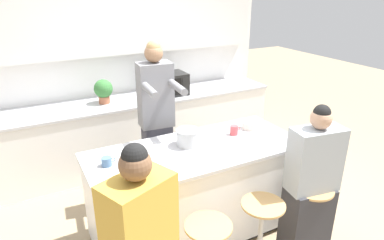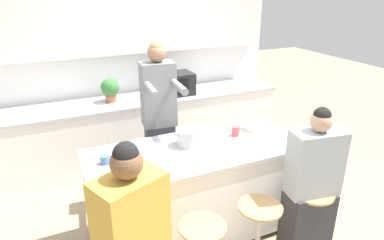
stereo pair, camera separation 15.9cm
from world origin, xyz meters
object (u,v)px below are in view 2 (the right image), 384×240
coffee_cup_far (105,159)px  kitchen_island (196,192)px  coffee_cup_near (236,131)px  potted_plant (110,89)px  fruit_bowl (143,151)px  person_seated_near (310,193)px  bar_stool_center_right (258,237)px  bar_stool_rightmost (308,221)px  person_cooking (160,126)px  cooking_pot (188,137)px  microwave (175,84)px

coffee_cup_far → kitchen_island: bearing=-5.0°
coffee_cup_near → potted_plant: bearing=118.8°
fruit_bowl → coffee_cup_far: (-0.33, -0.03, 0.01)m
fruit_bowl → person_seated_near: bearing=-31.8°
fruit_bowl → coffee_cup_near: size_ratio=1.95×
person_seated_near → bar_stool_center_right: bearing=-172.3°
person_seated_near → coffee_cup_near: 0.89m
kitchen_island → potted_plant: size_ratio=6.48×
kitchen_island → potted_plant: 1.85m
bar_stool_rightmost → potted_plant: potted_plant is taller
person_cooking → cooking_pot: bearing=-77.3°
fruit_bowl → coffee_cup_far: 0.33m
kitchen_island → fruit_bowl: fruit_bowl is taller
microwave → potted_plant: 0.87m
coffee_cup_far → coffee_cup_near: bearing=1.4°
person_cooking → coffee_cup_near: 0.82m
person_seated_near → fruit_bowl: (-1.24, 0.77, 0.31)m
kitchen_island → cooking_pot: cooking_pot is taller
bar_stool_center_right → bar_stool_rightmost: bearing=-2.4°
kitchen_island → person_seated_near: size_ratio=1.39×
kitchen_island → bar_stool_center_right: kitchen_island is taller
kitchen_island → bar_stool_center_right: 0.72m
potted_plant → microwave: bearing=-3.4°
microwave → cooking_pot: bearing=-108.0°
person_seated_near → fruit_bowl: bearing=157.4°
cooking_pot → microwave: microwave is taller
person_cooking → potted_plant: (-0.29, 1.02, 0.17)m
coffee_cup_far → microwave: microwave is taller
coffee_cup_near → potted_plant: (-0.88, 1.59, 0.11)m
person_seated_near → cooking_pot: person_seated_near is taller
person_seated_near → cooking_pot: size_ratio=4.70×
fruit_bowl → coffee_cup_far: coffee_cup_far is taller
cooking_pot → bar_stool_center_right: bearing=-68.5°
person_seated_near → coffee_cup_far: (-1.57, 0.74, 0.32)m
coffee_cup_far → bar_stool_center_right: bearing=-34.5°
bar_stool_rightmost → coffee_cup_near: 1.04m
bar_stool_center_right → coffee_cup_far: 1.42m
bar_stool_center_right → potted_plant: (-0.66, 2.35, 0.73)m
cooking_pot → coffee_cup_near: 0.51m
coffee_cup_far → microwave: bearing=51.2°
potted_plant → person_seated_near: bearing=-63.7°
fruit_bowl → potted_plant: size_ratio=0.71×
bar_stool_center_right → person_cooking: (-0.37, 1.33, 0.56)m
bar_stool_center_right → coffee_cup_near: bearing=74.1°
coffee_cup_near → coffee_cup_far: 1.27m
kitchen_island → cooking_pot: size_ratio=6.51×
person_seated_near → fruit_bowl: size_ratio=6.56×
cooking_pot → coffee_cup_near: cooking_pot is taller
person_cooking → microwave: size_ratio=3.86×
person_cooking → fruit_bowl: bearing=-116.8°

